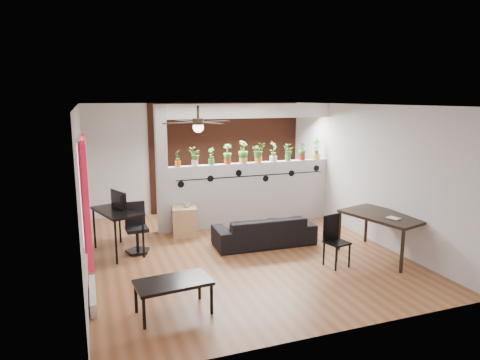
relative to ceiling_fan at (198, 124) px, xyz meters
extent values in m
cube|color=brown|center=(0.80, 0.30, -2.36)|extent=(6.30, 7.10, 0.10)
cube|color=#B7B7BA|center=(0.80, 3.32, -1.01)|extent=(6.30, 0.04, 2.90)
cube|color=#B7B7BA|center=(0.80, -2.72, -1.01)|extent=(6.30, 0.04, 2.90)
cube|color=#B7B7BA|center=(-1.82, 0.30, -1.01)|extent=(0.04, 7.10, 2.90)
cube|color=#B7B7BA|center=(3.42, 0.30, -1.01)|extent=(0.04, 7.10, 2.90)
cube|color=white|center=(0.80, 0.30, 0.34)|extent=(6.30, 7.10, 0.10)
cube|color=#BCBCC1|center=(1.60, 1.80, -1.64)|extent=(3.60, 0.18, 1.35)
cube|color=silver|center=(1.60, 1.80, 0.14)|extent=(3.60, 0.18, 0.30)
cube|color=#BCBCC1|center=(-0.31, 1.80, -1.01)|extent=(0.22, 0.20, 2.60)
cube|color=#A94D31|center=(1.60, 3.27, -1.01)|extent=(3.90, 0.05, 2.60)
cube|color=black|center=(1.60, 1.70, -1.23)|extent=(3.31, 0.01, 0.02)
cylinder|color=black|center=(0.05, 1.70, -1.31)|extent=(0.14, 0.01, 0.14)
cylinder|color=black|center=(0.67, 1.70, -1.23)|extent=(0.14, 0.01, 0.14)
cylinder|color=black|center=(1.29, 1.70, -1.15)|extent=(0.14, 0.01, 0.14)
cylinder|color=black|center=(1.91, 1.70, -1.31)|extent=(0.14, 0.01, 0.14)
cylinder|color=black|center=(2.53, 1.70, -1.23)|extent=(0.14, 0.01, 0.14)
cylinder|color=black|center=(3.15, 1.70, -1.15)|extent=(0.14, 0.01, 0.14)
cube|color=white|center=(-1.78, -0.90, -0.76)|extent=(0.02, 0.95, 1.25)
cube|color=silver|center=(-1.77, -0.90, -0.76)|extent=(0.04, 1.05, 1.35)
cube|color=red|center=(-1.73, -1.40, -0.86)|extent=(0.06, 0.30, 1.55)
cube|color=red|center=(-1.73, -0.40, -0.86)|extent=(0.06, 0.30, 1.55)
cube|color=silver|center=(-1.74, -0.90, -2.22)|extent=(0.08, 1.00, 0.18)
cube|color=#9B6E4B|center=(-1.78, 1.25, -0.96)|extent=(0.03, 0.60, 0.45)
cube|color=#8C7259|center=(-1.78, 1.20, -0.46)|extent=(0.03, 0.30, 0.40)
cube|color=black|center=(-1.78, 1.20, -0.46)|extent=(0.02, 0.34, 0.44)
cylinder|color=black|center=(0.00, 0.00, 0.19)|extent=(0.04, 0.04, 0.20)
cylinder|color=black|center=(0.00, 0.00, 0.04)|extent=(0.18, 0.18, 0.10)
sphere|color=white|center=(0.00, 0.00, -0.05)|extent=(0.17, 0.17, 0.17)
cube|color=black|center=(0.32, 0.12, 0.03)|extent=(0.55, 0.29, 0.01)
cube|color=black|center=(-0.12, 0.32, 0.03)|extent=(0.29, 0.55, 0.01)
cube|color=black|center=(-0.32, -0.12, 0.03)|extent=(0.55, 0.29, 0.01)
cube|color=black|center=(0.12, -0.32, 0.03)|extent=(0.29, 0.55, 0.01)
cylinder|color=orange|center=(0.02, 1.80, -0.90)|extent=(0.12, 0.12, 0.12)
imported|color=#265C1A|center=(0.02, 1.80, -0.74)|extent=(0.21, 0.22, 0.26)
cylinder|color=white|center=(0.37, 1.80, -0.90)|extent=(0.13, 0.13, 0.12)
imported|color=#265C1A|center=(0.37, 1.80, -0.73)|extent=(0.20, 0.17, 0.28)
cylinder|color=#328A42|center=(0.72, 1.80, -0.90)|extent=(0.12, 0.12, 0.12)
imported|color=#265C1A|center=(0.72, 1.80, -0.73)|extent=(0.22, 0.22, 0.26)
cylinder|color=#B3401C|center=(1.07, 1.80, -0.90)|extent=(0.15, 0.15, 0.12)
imported|color=#265C1A|center=(1.07, 1.80, -0.71)|extent=(0.26, 0.23, 0.32)
cylinder|color=gold|center=(1.42, 1.80, -0.90)|extent=(0.18, 0.18, 0.12)
imported|color=#265C1A|center=(1.42, 1.80, -0.68)|extent=(0.32, 0.30, 0.38)
cylinder|color=orange|center=(1.78, 1.80, -0.90)|extent=(0.16, 0.16, 0.12)
imported|color=#265C1A|center=(1.78, 1.80, -0.70)|extent=(0.24, 0.20, 0.33)
cylinder|color=white|center=(2.13, 1.80, -0.90)|extent=(0.16, 0.16, 0.12)
imported|color=#265C1A|center=(2.13, 1.80, -0.69)|extent=(0.29, 0.28, 0.34)
cylinder|color=#2E8030|center=(2.48, 1.80, -0.90)|extent=(0.12, 0.12, 0.12)
imported|color=#265C1A|center=(2.48, 1.80, -0.73)|extent=(0.22, 0.23, 0.26)
cylinder|color=red|center=(2.83, 1.80, -0.90)|extent=(0.14, 0.14, 0.12)
imported|color=#265C1A|center=(2.83, 1.80, -0.72)|extent=(0.20, 0.23, 0.30)
cylinder|color=gold|center=(3.18, 1.80, -0.90)|extent=(0.17, 0.17, 0.12)
imported|color=#265C1A|center=(3.18, 1.80, -0.68)|extent=(0.31, 0.31, 0.37)
imported|color=black|center=(1.34, 0.44, -2.05)|extent=(1.81, 0.77, 0.52)
cube|color=tan|center=(0.06, 1.46, -2.02)|extent=(0.54, 0.49, 0.58)
imported|color=gray|center=(0.11, 1.46, -1.68)|extent=(0.13, 0.13, 0.10)
cube|color=black|center=(-1.27, 0.91, -1.55)|extent=(0.88, 1.20, 0.04)
cylinder|color=black|center=(-1.34, 0.36, -1.94)|extent=(0.04, 0.04, 0.74)
cylinder|color=black|center=(-0.88, 0.52, -1.94)|extent=(0.04, 0.04, 0.74)
cylinder|color=black|center=(-1.66, 1.31, -1.94)|extent=(0.04, 0.04, 0.74)
cylinder|color=black|center=(-1.20, 1.47, -1.94)|extent=(0.04, 0.04, 0.74)
imported|color=black|center=(-1.27, 1.06, -1.45)|extent=(0.29, 0.16, 0.17)
cylinder|color=black|center=(-0.95, 0.78, -2.28)|extent=(0.46, 0.46, 0.04)
cylinder|color=black|center=(-0.95, 0.78, -2.08)|extent=(0.05, 0.05, 0.39)
cube|color=black|center=(-0.95, 0.78, -1.87)|extent=(0.39, 0.39, 0.06)
cube|color=black|center=(-0.96, 0.95, -1.63)|extent=(0.36, 0.07, 0.42)
cube|color=black|center=(3.05, -0.80, -1.59)|extent=(1.17, 1.54, 0.05)
cylinder|color=black|center=(2.86, -1.52, -1.96)|extent=(0.06, 0.06, 0.70)
cylinder|color=black|center=(3.59, -1.32, -1.96)|extent=(0.06, 0.06, 0.70)
cylinder|color=black|center=(2.51, -0.28, -1.96)|extent=(0.06, 0.06, 0.70)
cylinder|color=black|center=(3.24, -0.08, -1.96)|extent=(0.06, 0.06, 0.70)
imported|color=gray|center=(2.95, -1.10, -1.56)|extent=(0.20, 0.24, 0.02)
cube|color=black|center=(2.04, -0.95, -1.91)|extent=(0.40, 0.40, 0.03)
cube|color=black|center=(2.01, -0.80, -1.68)|extent=(0.32, 0.09, 0.43)
cube|color=black|center=(1.93, -1.12, -2.11)|extent=(0.03, 0.03, 0.41)
cube|color=black|center=(2.21, -1.06, -2.11)|extent=(0.03, 0.03, 0.41)
cube|color=black|center=(1.87, -0.84, -1.90)|extent=(0.03, 0.03, 0.83)
cube|color=black|center=(2.16, -0.78, -1.90)|extent=(0.03, 0.03, 0.83)
cube|color=black|center=(-0.77, -1.59, -1.90)|extent=(0.99, 0.62, 0.04)
cylinder|color=black|center=(-1.17, -1.86, -2.12)|extent=(0.04, 0.04, 0.40)
cylinder|color=black|center=(-0.31, -1.77, -2.12)|extent=(0.04, 0.04, 0.40)
cylinder|color=black|center=(-1.22, -1.42, -2.12)|extent=(0.04, 0.04, 0.40)
cylinder|color=black|center=(-0.36, -1.33, -2.12)|extent=(0.04, 0.04, 0.40)
camera|label=1|loc=(-1.68, -6.65, 0.41)|focal=32.00mm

